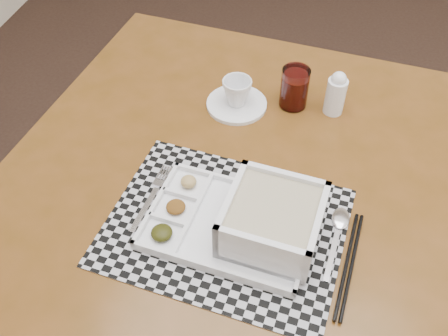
{
  "coord_description": "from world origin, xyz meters",
  "views": [
    {
      "loc": [
        -0.58,
        -0.74,
        1.62
      ],
      "look_at": [
        -0.73,
        -0.09,
        0.9
      ],
      "focal_mm": 40.0,
      "sensor_mm": 36.0,
      "label": 1
    }
  ],
  "objects_px": {
    "dining_table": "(250,205)",
    "cup": "(237,92)",
    "creamer_bottle": "(336,93)",
    "juice_glass": "(294,89)",
    "serving_tray": "(260,222)"
  },
  "relations": [
    {
      "from": "dining_table",
      "to": "serving_tray",
      "type": "xyz_separation_m",
      "value": [
        0.04,
        -0.14,
        0.12
      ]
    },
    {
      "from": "juice_glass",
      "to": "creamer_bottle",
      "type": "xyz_separation_m",
      "value": [
        0.1,
        -0.0,
        0.01
      ]
    },
    {
      "from": "cup",
      "to": "creamer_bottle",
      "type": "bearing_deg",
      "value": 2.49
    },
    {
      "from": "creamer_bottle",
      "to": "serving_tray",
      "type": "bearing_deg",
      "value": -104.65
    },
    {
      "from": "serving_tray",
      "to": "cup",
      "type": "xyz_separation_m",
      "value": [
        -0.13,
        0.37,
        0.0
      ]
    },
    {
      "from": "cup",
      "to": "juice_glass",
      "type": "distance_m",
      "value": 0.14
    },
    {
      "from": "dining_table",
      "to": "serving_tray",
      "type": "height_order",
      "value": "serving_tray"
    },
    {
      "from": "serving_tray",
      "to": "creamer_bottle",
      "type": "relative_size",
      "value": 3.03
    },
    {
      "from": "juice_glass",
      "to": "dining_table",
      "type": "bearing_deg",
      "value": -100.32
    },
    {
      "from": "creamer_bottle",
      "to": "dining_table",
      "type": "bearing_deg",
      "value": -118.83
    },
    {
      "from": "dining_table",
      "to": "cup",
      "type": "distance_m",
      "value": 0.28
    },
    {
      "from": "cup",
      "to": "juice_glass",
      "type": "bearing_deg",
      "value": 9.49
    },
    {
      "from": "dining_table",
      "to": "creamer_bottle",
      "type": "bearing_deg",
      "value": 61.17
    },
    {
      "from": "dining_table",
      "to": "cup",
      "type": "bearing_deg",
      "value": 109.79
    },
    {
      "from": "serving_tray",
      "to": "cup",
      "type": "relative_size",
      "value": 4.81
    }
  ]
}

